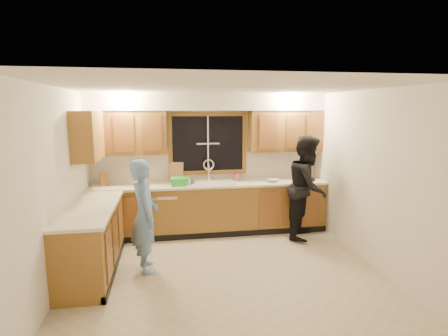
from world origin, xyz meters
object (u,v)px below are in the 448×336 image
Objects in this scene: soap_bottle at (237,175)px; knife_block at (104,179)px; sink at (210,186)px; man at (144,216)px; dishwasher at (163,213)px; stove at (83,256)px; bowl at (272,180)px; dish_crate at (180,182)px; woman at (308,187)px.

knife_block is at bearing -177.62° from soap_bottle.
sink is 0.55× the size of man.
stove is at bearing -117.69° from dishwasher.
dishwasher is 0.52× the size of man.
bowl reaches higher than stove.
dish_crate is (1.25, 1.72, 0.54)m from stove.
soap_bottle is at bearing -59.55° from man.
dish_crate is at bearing 53.87° from stove.
woman is at bearing -10.86° from dishwasher.
woman reaches higher than bowl.
knife_block is (-0.76, 1.43, 0.25)m from man.
man is at bearing 140.60° from woman.
dish_crate is 1.11m from soap_bottle.
knife_block is at bearing 177.52° from sink.
stove is at bearing -149.16° from bowl.
sink is at bearing 176.38° from bowl.
dish_crate is 1.32× the size of bowl.
dish_crate is (-2.18, 0.38, 0.09)m from woman.
knife_block is (-0.99, 0.09, 0.62)m from dishwasher.
soap_bottle is at bearing 18.55° from sink.
soap_bottle is (1.61, 1.53, 0.23)m from man.
dishwasher is 2.04m from stove.
stove is (-1.80, -1.82, -0.41)m from sink.
dishwasher is (-0.85, -0.01, -0.45)m from sink.
dishwasher is 1.41m from man.
woman is (2.72, 0.86, 0.11)m from man.
bowl is (2.97, -0.15, -0.09)m from knife_block.
dish_crate is 1.68m from bowl.
knife_block is 2.98m from bowl.
bowl is (1.14, -0.07, 0.08)m from sink.
dish_crate is at bearing -168.93° from sink.
knife_block is (-0.04, 1.90, 0.58)m from stove.
woman is 9.58× the size of soap_bottle.
sink is 2.98× the size of dish_crate.
sink is at bearing -161.45° from soap_bottle.
sink is 1.71m from woman.
knife_block reaches higher than dish_crate.
soap_bottle is (2.33, 2.00, 0.56)m from stove.
man is at bearing -128.58° from sink.
bowl is (2.22, 1.28, 0.16)m from man.
man is at bearing -113.19° from dish_crate.
sink reaches higher than knife_block.
man is at bearing -136.43° from soap_bottle.
dish_crate is at bearing 112.98° from woman.
soap_bottle reaches higher than dishwasher.
sink is at bearing -51.70° from man.
dishwasher is 3.76× the size of bowl.
man reaches higher than stove.
sink is 3.84× the size of knife_block.
dishwasher is at bearing 163.13° from dish_crate.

